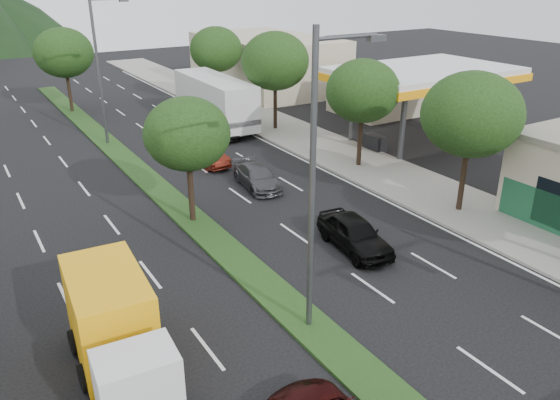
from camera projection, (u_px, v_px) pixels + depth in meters
sidewalk_right at (318, 144)px, 38.21m from camera, size 5.00×90.00×0.15m
median at (130, 163)px, 34.51m from camera, size 1.60×56.00×0.12m
gas_canopy at (423, 76)px, 37.21m from camera, size 12.20×8.20×5.25m
bldg_right_far at (267, 63)px, 55.49m from camera, size 10.00×16.00×5.20m
tree_r_b at (472, 115)px, 25.84m from camera, size 4.80×4.80×6.94m
tree_r_c at (363, 91)px, 32.22m from camera, size 4.40×4.40×6.48m
tree_r_d at (275, 61)px, 39.88m from camera, size 5.00×5.00×7.17m
tree_r_e at (216, 49)px, 47.83m from camera, size 4.60×4.60×6.71m
tree_med_near at (187, 134)px, 24.97m from camera, size 4.00×4.00×6.02m
tree_med_far at (64, 53)px, 45.11m from camera, size 4.80×4.80×6.94m
streetlight_near at (318, 174)px, 16.79m from camera, size 2.60×0.25×10.00m
streetlight_mid at (101, 64)px, 36.37m from camera, size 2.60×0.25×10.00m
car_queue_a at (355, 234)px, 23.81m from camera, size 2.27×4.55×1.49m
car_queue_b at (257, 177)px, 30.71m from camera, size 2.21×4.40×1.22m
car_queue_c at (206, 155)px, 34.21m from camera, size 1.79×4.02×1.28m
car_queue_d at (222, 129)px, 39.85m from camera, size 2.54×4.54×1.20m
box_truck at (116, 333)px, 16.19m from camera, size 2.74×6.27×3.02m
motorhome at (215, 101)px, 42.06m from camera, size 3.40×10.00×3.80m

